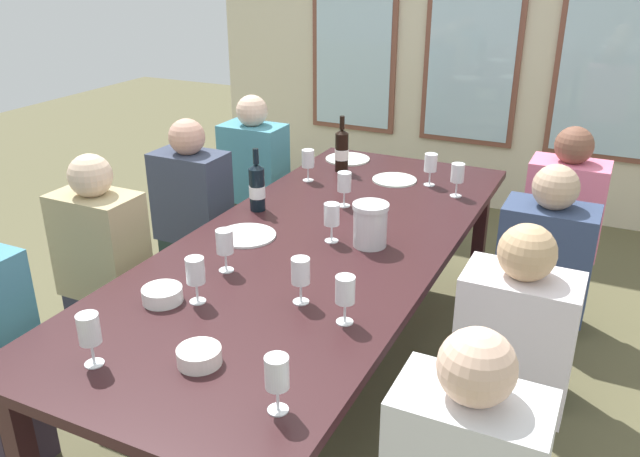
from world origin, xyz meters
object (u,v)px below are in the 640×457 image
(wine_glass_0, at_px, (345,291))
(wine_glass_6, at_px, (301,273))
(wine_glass_1, at_px, (431,164))
(seated_person_2, at_px, (194,224))
(wine_glass_4, at_px, (344,184))
(seated_person_4, at_px, (105,277))
(wine_bottle_1, at_px, (257,187))
(white_plate_2, at_px, (348,159))
(white_plate_0, at_px, (246,235))
(wine_glass_8, at_px, (308,159))
(wine_bottle_0, at_px, (342,150))
(wine_glass_2, at_px, (225,244))
(wine_glass_7, at_px, (332,216))
(tasting_bowl_0, at_px, (162,295))
(seated_person_5, at_px, (510,378))
(dining_table, at_px, (317,254))
(wine_glass_10, at_px, (277,374))
(wine_glass_3, at_px, (458,174))
(seated_person_6, at_px, (255,188))
(tasting_bowl_1, at_px, (199,356))
(metal_pitcher, at_px, (370,225))
(seated_person_3, at_px, (540,293))
(wine_glass_9, at_px, (195,273))
(white_plate_1, at_px, (394,180))
(wine_glass_5, at_px, (89,330))
(seated_person_7, at_px, (560,236))

(wine_glass_0, relative_size, wine_glass_6, 1.00)
(wine_glass_1, relative_size, seated_person_2, 0.16)
(wine_glass_4, bearing_deg, wine_glass_6, -75.47)
(seated_person_4, bearing_deg, wine_bottle_1, 49.14)
(white_plate_2, xyz_separation_m, wine_glass_4, (0.29, -0.71, 0.11))
(white_plate_0, height_order, wine_glass_8, wine_glass_8)
(wine_bottle_0, xyz_separation_m, seated_person_4, (-0.61, -1.29, -0.34))
(wine_glass_2, height_order, wine_glass_7, same)
(tasting_bowl_0, distance_m, seated_person_5, 1.27)
(tasting_bowl_0, relative_size, seated_person_4, 0.13)
(dining_table, relative_size, wine_glass_8, 15.43)
(wine_glass_4, bearing_deg, wine_glass_10, -72.93)
(wine_glass_3, bearing_deg, wine_glass_8, -172.06)
(seated_person_2, bearing_deg, wine_glass_1, 27.24)
(wine_bottle_0, bearing_deg, seated_person_6, 175.76)
(tasting_bowl_0, xyz_separation_m, tasting_bowl_1, (0.34, -0.26, -0.00))
(metal_pitcher, height_order, seated_person_2, seated_person_2)
(wine_bottle_0, bearing_deg, tasting_bowl_1, -79.03)
(tasting_bowl_0, distance_m, seated_person_3, 1.61)
(tasting_bowl_1, xyz_separation_m, wine_glass_0, (0.31, 0.41, 0.09))
(wine_glass_9, bearing_deg, white_plate_1, 83.06)
(tasting_bowl_1, xyz_separation_m, seated_person_4, (-0.98, 0.62, -0.24))
(wine_glass_5, bearing_deg, metal_pitcher, 69.50)
(wine_glass_5, xyz_separation_m, seated_person_5, (1.13, 0.79, -0.34))
(white_plate_2, xyz_separation_m, tasting_bowl_0, (0.08, -1.85, 0.02))
(white_plate_1, relative_size, wine_bottle_1, 0.78)
(white_plate_2, xyz_separation_m, wine_bottle_0, (0.05, -0.21, 0.12))
(wine_glass_0, height_order, seated_person_3, seated_person_3)
(seated_person_6, bearing_deg, wine_bottle_1, -57.69)
(wine_glass_6, bearing_deg, seated_person_2, 142.52)
(wine_glass_8, distance_m, seated_person_4, 1.22)
(white_plate_0, distance_m, tasting_bowl_0, 0.62)
(seated_person_7, bearing_deg, wine_glass_1, -170.40)
(wine_glass_9, bearing_deg, white_plate_2, 96.10)
(wine_glass_2, xyz_separation_m, seated_person_2, (-0.71, 0.74, -0.33))
(wine_glass_3, bearing_deg, seated_person_4, -138.25)
(seated_person_7, bearing_deg, wine_glass_4, -148.55)
(tasting_bowl_0, relative_size, wine_glass_5, 0.84)
(wine_glass_6, height_order, seated_person_6, seated_person_6)
(wine_glass_0, bearing_deg, metal_pitcher, 104.05)
(wine_glass_2, bearing_deg, wine_glass_0, -14.75)
(seated_person_7, bearing_deg, tasting_bowl_0, -124.16)
(wine_glass_10, bearing_deg, seated_person_7, 76.17)
(wine_glass_3, distance_m, wine_glass_4, 0.59)
(wine_bottle_1, xyz_separation_m, wine_glass_4, (0.36, 0.23, -0.00))
(wine_glass_6, bearing_deg, seated_person_3, 49.53)
(wine_glass_5, height_order, wine_glass_9, same)
(wine_glass_1, height_order, wine_glass_7, same)
(wine_glass_9, height_order, seated_person_6, seated_person_6)
(white_plate_0, relative_size, wine_glass_10, 1.52)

